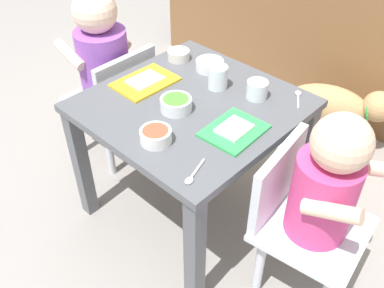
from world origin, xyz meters
TOP-DOWN VIEW (x-y plane):
  - ground_plane at (0.00, 0.00)m, footprint 7.00×7.00m
  - kitchen_cabinet_back at (0.00, 1.04)m, footprint 1.99×0.35m
  - dining_table at (0.00, 0.00)m, footprint 0.59×0.60m
  - seated_child_left at (-0.46, 0.01)m, footprint 0.28×0.28m
  - seated_child_right at (0.46, 0.00)m, footprint 0.31×0.31m
  - dog at (0.17, 0.69)m, footprint 0.44×0.27m
  - food_tray_left at (-0.19, -0.02)m, footprint 0.14×0.20m
  - food_tray_right at (0.19, -0.02)m, footprint 0.14×0.18m
  - water_cup_left at (-0.00, 0.12)m, footprint 0.06×0.06m
  - water_cup_right at (0.12, 0.16)m, footprint 0.07×0.07m
  - veggie_bowl_far at (-0.22, 0.16)m, footprint 0.08×0.08m
  - cereal_bowl_right_side at (0.06, -0.20)m, footprint 0.09×0.09m
  - cereal_bowl_left_side at (-0.09, 0.19)m, footprint 0.09×0.09m
  - veggie_bowl_near at (-0.01, -0.06)m, footprint 0.09×0.09m
  - spoon_by_left_tray at (0.22, 0.24)m, footprint 0.07×0.09m
  - spoon_by_right_tray at (0.22, -0.23)m, footprint 0.04×0.10m

SIDE VIEW (x-z plane):
  - ground_plane at x=0.00m, z-range 0.00..0.00m
  - dog at x=0.17m, z-range 0.04..0.34m
  - dining_table at x=0.00m, z-range 0.16..0.63m
  - seated_child_right at x=0.46m, z-range 0.08..0.74m
  - seated_child_left at x=-0.46m, z-range 0.08..0.78m
  - spoon_by_left_tray at x=0.22m, z-range 0.47..0.48m
  - spoon_by_right_tray at x=0.22m, z-range 0.47..0.48m
  - food_tray_left at x=-0.19m, z-range 0.47..0.49m
  - food_tray_right at x=0.19m, z-range 0.47..0.49m
  - kitchen_cabinet_back at x=0.00m, z-range 0.00..0.98m
  - cereal_bowl_left_side at x=-0.09m, z-range 0.48..0.51m
  - veggie_bowl_far at x=-0.22m, z-range 0.48..0.51m
  - cereal_bowl_right_side at x=0.06m, z-range 0.48..0.51m
  - veggie_bowl_near at x=-0.01m, z-range 0.48..0.51m
  - water_cup_right at x=0.12m, z-range 0.47..0.53m
  - water_cup_left at x=0.00m, z-range 0.47..0.54m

